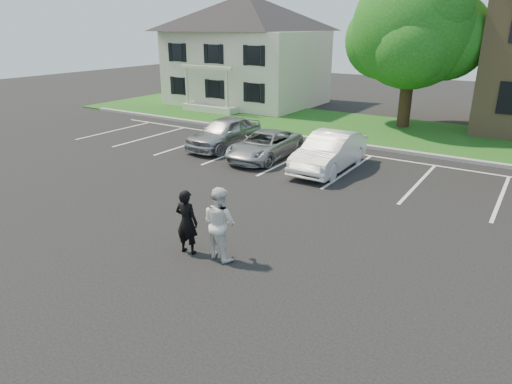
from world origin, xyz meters
TOP-DOWN VIEW (x-y plane):
  - ground_plane at (0.00, 0.00)m, footprint 90.00×90.00m
  - curb at (0.00, 12.00)m, footprint 40.00×0.30m
  - grass_strip at (0.00, 16.00)m, footprint 44.00×8.00m
  - stall_lines at (1.40, 8.95)m, footprint 34.00×5.36m
  - house at (-13.00, 19.97)m, footprint 10.30×9.22m
  - tree at (-0.48, 17.74)m, footprint 7.80×7.20m
  - man_black_suit at (-0.85, -0.96)m, footprint 0.68×0.49m
  - man_white_shirt at (0.01, -0.71)m, footprint 1.04×0.87m
  - car_silver_west at (-6.51, 8.31)m, footprint 1.88×4.44m
  - car_silver_minivan at (-3.89, 7.76)m, footprint 2.08×4.37m
  - car_white_sedan at (-0.78, 7.73)m, footprint 1.66×4.62m

SIDE VIEW (x-z plane):
  - ground_plane at x=0.00m, z-range 0.00..0.00m
  - stall_lines at x=1.40m, z-range 0.00..0.01m
  - grass_strip at x=0.00m, z-range 0.00..0.08m
  - curb at x=0.00m, z-range 0.00..0.15m
  - car_silver_minivan at x=-3.89m, z-range 0.00..1.20m
  - car_silver_west at x=-6.51m, z-range 0.00..1.50m
  - car_white_sedan at x=-0.78m, z-range 0.00..1.52m
  - man_black_suit at x=-0.85m, z-range 0.00..1.73m
  - man_white_shirt at x=0.01m, z-range 0.00..1.90m
  - house at x=-13.00m, z-range 0.03..7.63m
  - tree at x=-0.48m, z-range 0.95..9.75m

